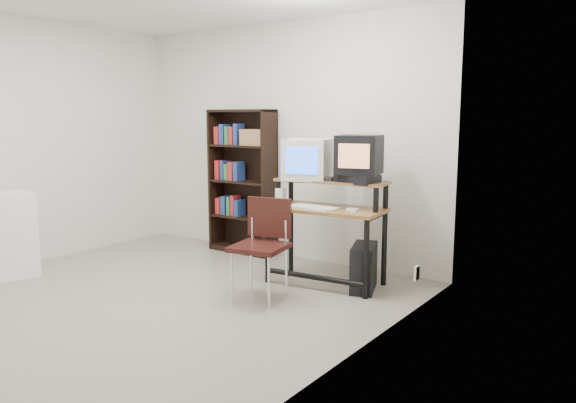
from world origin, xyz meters
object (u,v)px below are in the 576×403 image
Objects in this scene: computer_desk at (327,214)px; school_chair at (263,237)px; crt_monitor at (308,159)px; bookshelf at (243,179)px; mini_fridge at (6,235)px; crt_tv at (359,155)px; pc_tower at (364,267)px.

computer_desk is 0.73m from school_chair.
bookshelf reaches higher than crt_monitor.
crt_tv is at bearing 45.48° from mini_fridge.
crt_monitor is 0.31× the size of bookshelf.
computer_desk is 3.18m from mini_fridge.
crt_tv is 0.52× the size of school_chair.
computer_desk is 0.61m from pc_tower.
school_chair is (-0.49, -0.82, -0.69)m from crt_tv.
crt_monitor is (-0.27, 0.08, 0.49)m from computer_desk.
crt_tv reaches higher than school_chair.
mini_fridge is at bearing -170.39° from school_chair.
crt_monitor is 0.62× the size of mini_fridge.
school_chair is at bearing -152.03° from pc_tower.
crt_tv is at bearing 117.61° from pc_tower.
crt_tv is 1.18m from school_chair.
school_chair reaches higher than mini_fridge.
mini_fridge is (-2.46, -1.70, -0.75)m from crt_monitor.
crt_tv reaches higher than pc_tower.
computer_desk is 2.19× the size of crt_monitor.
crt_tv is 0.55× the size of mini_fridge.
crt_monitor reaches higher than mini_fridge.
crt_monitor reaches higher than computer_desk.
pc_tower is at bearing -2.84° from computer_desk.
computer_desk reaches higher than school_chair.
crt_monitor is 1.31m from bookshelf.
bookshelf is 2.54m from mini_fridge.
crt_monitor is 0.53m from crt_tv.
computer_desk reaches higher than pc_tower.
mini_fridge is at bearing -162.99° from crt_tv.
crt_monitor is 1.13× the size of crt_tv.
mini_fridge is (-2.73, -1.62, -0.26)m from computer_desk.
computer_desk is at bearing 162.71° from pc_tower.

